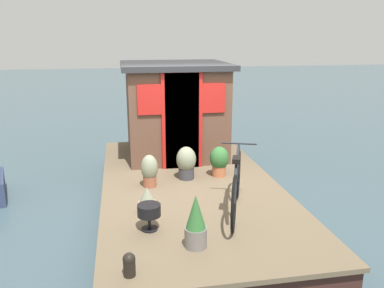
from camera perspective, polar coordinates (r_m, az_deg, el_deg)
name	(u,v)px	position (r m, az deg, el deg)	size (l,w,h in m)	color
ground_plane	(190,207)	(6.65, -0.32, -9.04)	(60.00, 60.00, 0.00)	#384C54
houseboat_deck	(190,195)	(6.56, -0.32, -7.29)	(5.53, 2.79, 0.44)	brown
houseboat_cabin	(175,109)	(7.82, -2.47, 5.04)	(1.97, 2.02, 1.81)	brown
bicycle	(236,185)	(5.33, 6.38, -5.82)	(1.71, 0.71, 0.85)	black
potted_plant_rosemary	(186,162)	(6.56, -0.83, -2.66)	(0.33, 0.33, 0.55)	#38383D
potted_plant_fern	(196,223)	(4.49, 0.54, -11.21)	(0.25, 0.25, 0.63)	slate
potted_plant_geranium	(149,170)	(6.26, -6.13, -3.80)	(0.27, 0.27, 0.52)	#935138
potted_plant_sage	(219,161)	(6.71, 3.92, -2.38)	(0.32, 0.32, 0.51)	#B2603D
potted_plant_basil	(147,200)	(5.43, -6.45, -7.98)	(0.24, 0.24, 0.35)	#C6754C
charcoal_grill	(149,212)	(4.91, -6.18, -9.64)	(0.29, 0.29, 0.33)	black
mooring_bollard	(129,264)	(4.13, -9.01, -16.63)	(0.13, 0.13, 0.25)	black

